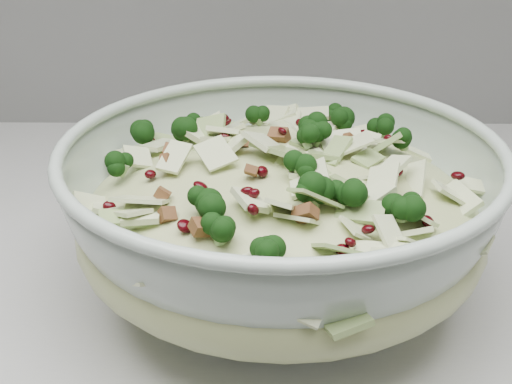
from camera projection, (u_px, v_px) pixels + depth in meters
mixing_bowl at (280, 219)px, 0.52m from camera, size 0.41×0.41×0.13m
salad at (281, 194)px, 0.51m from camera, size 0.36×0.36×0.13m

